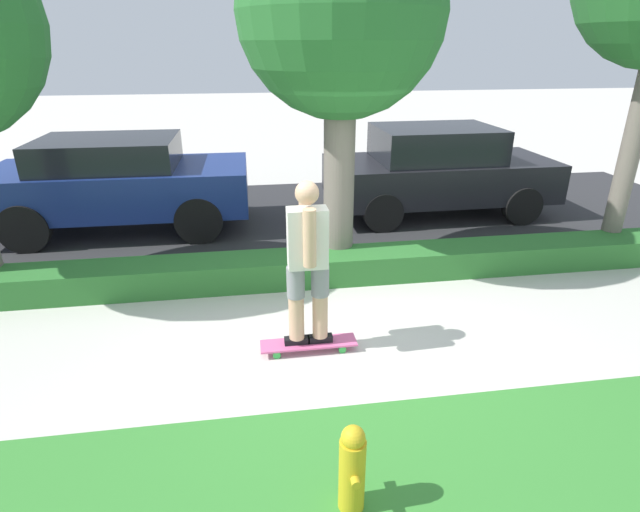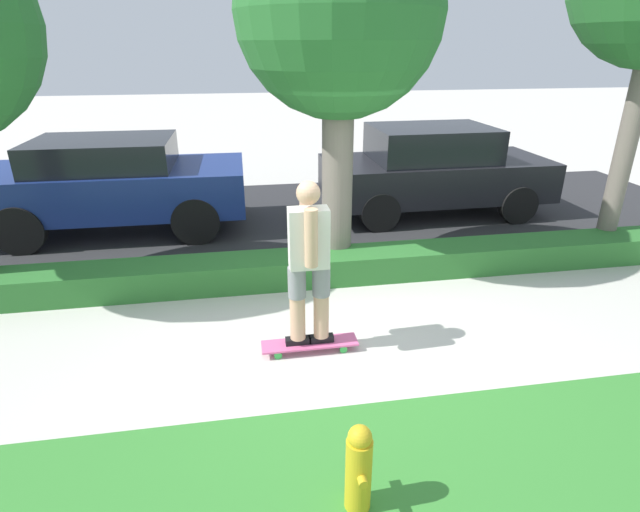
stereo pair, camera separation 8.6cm
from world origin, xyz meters
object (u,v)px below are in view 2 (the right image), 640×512
skater_person (309,262)px  parked_car_front (114,183)px  skateboard (310,344)px  parked_car_middle (434,169)px  fire_hydrant (359,468)px  tree_mid (339,16)px

skater_person → parked_car_front: 4.96m
skateboard → parked_car_middle: size_ratio=0.24×
skateboard → fire_hydrant: fire_hydrant is taller
skateboard → fire_hydrant: 1.97m
tree_mid → parked_car_middle: (2.28, 2.26, -2.44)m
parked_car_front → parked_car_middle: 5.62m
tree_mid → parked_car_front: 4.68m
tree_mid → parked_car_front: (-3.34, 2.20, -2.43)m
skateboard → skater_person: bearing=0.0°
tree_mid → parked_car_front: tree_mid is taller
skateboard → tree_mid: tree_mid is taller
tree_mid → parked_car_middle: tree_mid is taller
skateboard → parked_car_middle: 5.21m
parked_car_middle → fire_hydrant: (-2.91, -6.18, -0.48)m
skateboard → parked_car_middle: bearing=55.1°
skateboard → skater_person: size_ratio=0.58×
skater_person → parked_car_middle: (2.95, 4.23, -0.19)m
tree_mid → parked_car_front: size_ratio=1.09×
fire_hydrant → parked_car_front: bearing=113.8°
parked_car_middle → fire_hydrant: 6.85m
parked_car_middle → skateboard: bearing=-125.6°
parked_car_front → fire_hydrant: 6.72m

